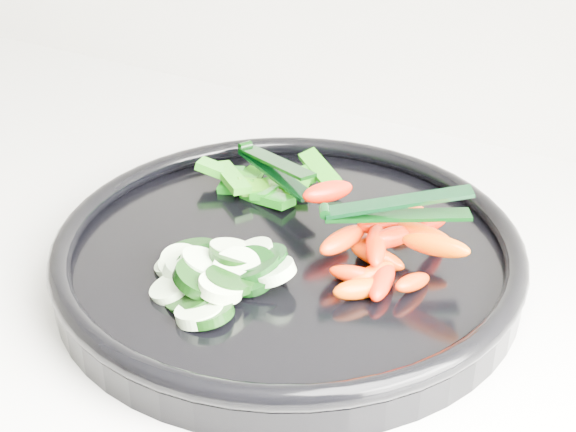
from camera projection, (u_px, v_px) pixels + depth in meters
The scene contains 6 objects.
veggie_tray at pixel (288, 253), 0.64m from camera, with size 0.44×0.44×0.04m.
cucumber_pile at pixel (213, 271), 0.60m from camera, with size 0.12×0.12×0.04m.
carrot_pile at pixel (384, 243), 0.62m from camera, with size 0.15×0.17×0.05m.
pepper_pile at pixel (267, 182), 0.73m from camera, with size 0.13×0.10×0.03m.
tong_carrot at pixel (393, 209), 0.60m from camera, with size 0.10×0.07×0.02m.
tong_pepper at pixel (273, 166), 0.71m from camera, with size 0.11×0.07×0.02m.
Camera 1 is at (0.74, 1.21, 1.30)m, focal length 50.00 mm.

